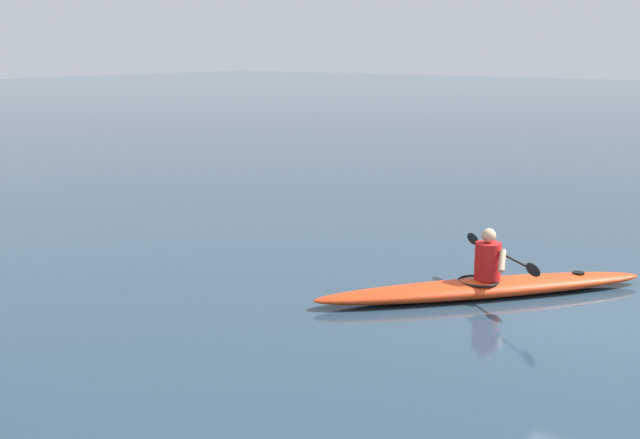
{
  "coord_description": "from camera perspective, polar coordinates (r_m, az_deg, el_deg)",
  "views": [
    {
      "loc": [
        -3.52,
        10.75,
        3.63
      ],
      "look_at": [
        2.46,
        2.91,
        1.56
      ],
      "focal_mm": 46.7,
      "sensor_mm": 36.0,
      "label": 1
    }
  ],
  "objects": [
    {
      "name": "kayak",
      "position": [
        12.51,
        11.16,
        -4.6
      ],
      "size": [
        3.73,
        4.52,
        0.26
      ],
      "color": "red",
      "rests_on": "ground"
    },
    {
      "name": "ground_plane",
      "position": [
        11.89,
        18.38,
        -6.54
      ],
      "size": [
        160.0,
        160.0,
        0.0
      ],
      "primitive_type": "plane",
      "color": "#233847"
    },
    {
      "name": "kayaker",
      "position": [
        12.42,
        11.51,
        -2.6
      ],
      "size": [
        1.85,
        1.45,
        0.76
      ],
      "color": "red",
      "rests_on": "kayak"
    }
  ]
}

